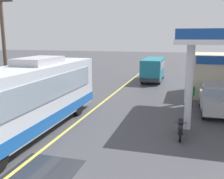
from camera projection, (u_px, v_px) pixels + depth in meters
ground at (125, 85)px, 25.64m from camera, size 120.00×120.00×0.00m
lane_divider_stripe at (111, 96)px, 20.92m from camera, size 0.16×50.00×0.01m
wet_puddle_patch at (36, 178)px, 8.70m from camera, size 2.41×3.31×0.01m
coach_bus_main at (30, 99)px, 12.64m from camera, size 2.60×11.04×3.69m
car_at_pump at (215, 97)px, 16.05m from camera, size 1.70×4.20×1.82m
minibus_opposing_lane at (153, 68)px, 27.83m from camera, size 2.04×6.13×2.44m
motorcycle_parked_forecourt at (181, 128)px, 12.25m from camera, size 0.55×1.80×0.92m
pedestrian_near_pump at (191, 93)px, 17.59m from camera, size 0.55×0.22×1.66m
utility_pole_roadside at (4, 48)px, 17.16m from camera, size 1.80×0.24×7.61m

